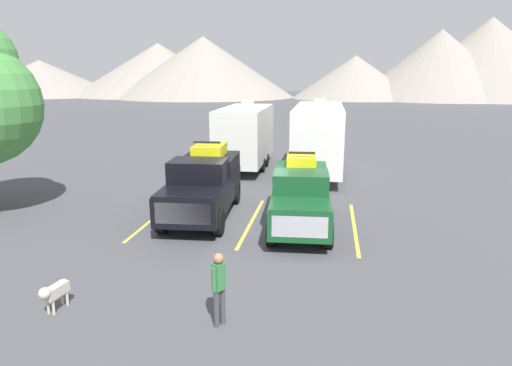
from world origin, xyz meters
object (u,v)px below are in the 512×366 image
pickup_truck_b (301,194)px  dog (53,292)px  pickup_truck_a (203,183)px  person_a (219,284)px  camper_trailer_a (245,134)px  camper_trailer_b (318,136)px

pickup_truck_b → dog: size_ratio=6.08×
pickup_truck_a → person_a: 7.76m
camper_trailer_a → dog: 16.15m
person_a → pickup_truck_b: bearing=79.4°
pickup_truck_b → camper_trailer_a: camper_trailer_a is taller
camper_trailer_b → person_a: size_ratio=5.35×
camper_trailer_a → pickup_truck_a: bearing=-89.9°
pickup_truck_b → camper_trailer_a: (-3.69, 9.21, 0.81)m
pickup_truck_b → camper_trailer_b: camper_trailer_b is taller
person_a → dog: person_a is taller
pickup_truck_a → dog: pickup_truck_a is taller
dog → pickup_truck_b: bearing=53.3°
camper_trailer_a → dog: bearing=-94.9°
person_a → dog: (-3.80, -0.07, -0.47)m
pickup_truck_a → camper_trailer_b: 8.72m
pickup_truck_b → dog: pickup_truck_b is taller
camper_trailer_a → dog: camper_trailer_a is taller
pickup_truck_a → pickup_truck_b: bearing=-9.7°
person_a → dog: bearing=-178.9°
camper_trailer_a → pickup_truck_b: bearing=-68.2°
camper_trailer_a → person_a: size_ratio=4.62×
pickup_truck_b → person_a: bearing=-100.6°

